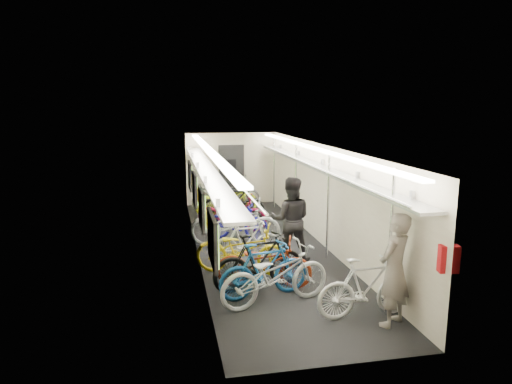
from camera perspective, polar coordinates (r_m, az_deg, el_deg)
name	(u,v)px	position (r m, az deg, el deg)	size (l,w,h in m)	color
train_car_shell	(241,174)	(11.05, -1.89, 2.20)	(10.00, 10.00, 10.00)	black
bicycle_0	(275,275)	(7.77, 2.43, -10.31)	(0.69, 1.98, 1.04)	#B3B4B8
bicycle_1	(264,270)	(8.04, 1.02, -9.70)	(0.47, 1.66, 1.00)	#185093
bicycle_2	(264,263)	(8.46, 0.99, -8.88)	(0.62, 1.77, 0.93)	maroon
bicycle_3	(259,261)	(8.35, 0.41, -8.66)	(0.50, 1.77, 1.06)	black
bicycle_4	(242,250)	(9.10, -1.76, -7.21)	(0.66, 1.90, 1.00)	gold
bicycle_5	(246,242)	(9.69, -1.22, -6.23)	(0.44, 1.57, 0.94)	silver
bicycle_6	(235,223)	(10.83, -2.61, -3.88)	(0.75, 2.15, 1.13)	#A1A2A6
bicycle_7	(237,221)	(11.32, -2.38, -3.66)	(0.45, 1.60, 0.96)	#1B1A9E
bicycle_8	(232,213)	(12.18, -3.04, -2.58)	(0.65, 1.87, 0.98)	maroon
bicycle_9	(233,203)	(13.00, -2.90, -1.44)	(0.52, 1.83, 1.10)	black
bicycle_10	(227,199)	(13.75, -3.64, -0.91)	(0.68, 1.96, 1.03)	#E2F917
bicycle_11	(366,287)	(7.54, 13.65, -11.50)	(0.47, 1.65, 0.99)	white
bicycle_12	(225,196)	(14.14, -3.94, -0.49)	(0.71, 2.05, 1.08)	slate
bicycle_14	(228,193)	(14.59, -3.57, -0.08)	(0.73, 2.09, 1.10)	#5B5A5E
passenger_near	(394,270)	(7.26, 16.89, -9.29)	(0.64, 0.42, 1.76)	gray
passenger_mid	(290,220)	(9.75, 4.33, -3.45)	(0.89, 0.69, 1.83)	black
backpack	(449,259)	(6.74, 22.95, -7.70)	(0.26, 0.14, 0.38)	red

